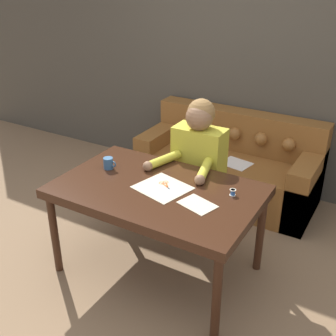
% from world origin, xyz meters
% --- Properties ---
extents(ground_plane, '(16.00, 16.00, 0.00)m').
position_xyz_m(ground_plane, '(0.00, 0.00, 0.00)').
color(ground_plane, '#846647').
extents(wall_back, '(8.00, 0.06, 2.60)m').
position_xyz_m(wall_back, '(0.00, 1.84, 1.30)').
color(wall_back, '#474238').
rests_on(wall_back, ground_plane).
extents(dining_table, '(1.47, 0.93, 0.74)m').
position_xyz_m(dining_table, '(0.05, 0.07, 0.67)').
color(dining_table, '#381E11').
rests_on(dining_table, ground_plane).
extents(couch, '(1.76, 0.77, 0.85)m').
position_xyz_m(couch, '(0.05, 1.46, 0.31)').
color(couch, brown).
rests_on(couch, ground_plane).
extents(person, '(0.53, 0.62, 1.23)m').
position_xyz_m(person, '(0.07, 0.69, 0.64)').
color(person, '#33281E').
rests_on(person, ground_plane).
extents(pattern_paper_main, '(0.42, 0.40, 0.00)m').
position_xyz_m(pattern_paper_main, '(0.08, 0.08, 0.74)').
color(pattern_paper_main, beige).
rests_on(pattern_paper_main, dining_table).
extents(pattern_paper_offcut, '(0.28, 0.23, 0.00)m').
position_xyz_m(pattern_paper_offcut, '(0.41, 0.00, 0.74)').
color(pattern_paper_offcut, beige).
rests_on(pattern_paper_offcut, dining_table).
extents(scissors, '(0.22, 0.19, 0.01)m').
position_xyz_m(scissors, '(0.10, 0.12, 0.74)').
color(scissors, silver).
rests_on(scissors, dining_table).
extents(mug, '(0.11, 0.08, 0.09)m').
position_xyz_m(mug, '(-0.44, 0.14, 0.78)').
color(mug, '#335B84').
rests_on(mug, dining_table).
extents(thread_spool, '(0.04, 0.04, 0.05)m').
position_xyz_m(thread_spool, '(0.56, 0.24, 0.76)').
color(thread_spool, '#3366B2').
rests_on(thread_spool, dining_table).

